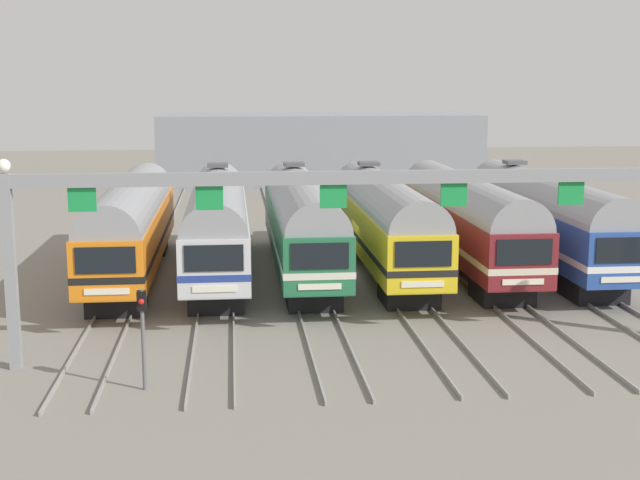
# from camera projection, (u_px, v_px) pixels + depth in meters

# --- Properties ---
(ground_plane) EXTENTS (160.00, 160.00, 0.00)m
(ground_plane) POSITION_uv_depth(u_px,v_px,m) (343.00, 273.00, 43.68)
(ground_plane) COLOR gray
(track_bed) EXTENTS (22.00, 70.00, 0.15)m
(track_bed) POSITION_uv_depth(u_px,v_px,m) (312.00, 218.00, 60.30)
(track_bed) COLOR gray
(track_bed) RESTS_ON ground
(commuter_train_orange) EXTENTS (2.88, 18.06, 4.77)m
(commuter_train_orange) POSITION_uv_depth(u_px,v_px,m) (131.00, 223.00, 42.18)
(commuter_train_orange) COLOR orange
(commuter_train_orange) RESTS_ON ground
(commuter_train_silver) EXTENTS (2.88, 18.06, 5.05)m
(commuter_train_silver) POSITION_uv_depth(u_px,v_px,m) (217.00, 221.00, 42.59)
(commuter_train_silver) COLOR silver
(commuter_train_silver) RESTS_ON ground
(commuter_train_green) EXTENTS (2.88, 18.06, 5.05)m
(commuter_train_green) POSITION_uv_depth(u_px,v_px,m) (301.00, 220.00, 42.99)
(commuter_train_green) COLOR #236B42
(commuter_train_green) RESTS_ON ground
(commuter_train_yellow) EXTENTS (2.88, 18.06, 5.05)m
(commuter_train_yellow) POSITION_uv_depth(u_px,v_px,m) (384.00, 219.00, 43.40)
(commuter_train_yellow) COLOR gold
(commuter_train_yellow) RESTS_ON ground
(commuter_train_maroon) EXTENTS (2.88, 18.06, 4.77)m
(commuter_train_maroon) POSITION_uv_depth(u_px,v_px,m) (465.00, 218.00, 43.80)
(commuter_train_maroon) COLOR maroon
(commuter_train_maroon) RESTS_ON ground
(commuter_train_blue) EXTENTS (2.88, 18.06, 5.05)m
(commuter_train_blue) POSITION_uv_depth(u_px,v_px,m) (545.00, 216.00, 44.20)
(commuter_train_blue) COLOR #284C9E
(commuter_train_blue) RESTS_ON ground
(catenary_gantry) EXTENTS (25.73, 0.44, 6.97)m
(catenary_gantry) POSITION_uv_depth(u_px,v_px,m) (394.00, 204.00, 29.50)
(catenary_gantry) COLOR gray
(catenary_gantry) RESTS_ON ground
(yard_signal_mast) EXTENTS (0.28, 0.35, 3.19)m
(yard_signal_mast) POSITION_uv_depth(u_px,v_px,m) (142.00, 320.00, 26.79)
(yard_signal_mast) COLOR #59595E
(yard_signal_mast) RESTS_ON ground
(maintenance_building) EXTENTS (29.31, 10.00, 6.32)m
(maintenance_building) POSITION_uv_depth(u_px,v_px,m) (318.00, 148.00, 81.94)
(maintenance_building) COLOR gray
(maintenance_building) RESTS_ON ground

